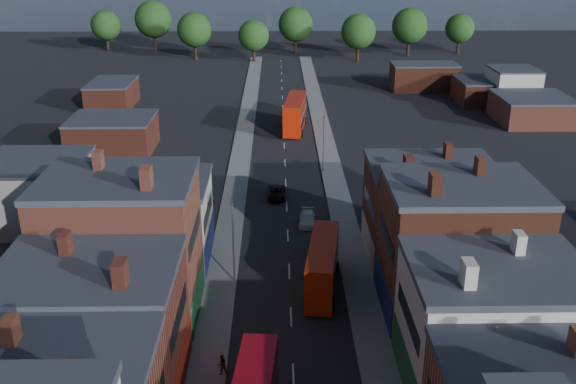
{
  "coord_description": "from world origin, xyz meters",
  "views": [
    {
      "loc": [
        -1.07,
        -23.04,
        30.46
      ],
      "look_at": [
        0.0,
        38.75,
        5.62
      ],
      "focal_mm": 40.0,
      "sensor_mm": 36.0,
      "label": 1
    }
  ],
  "objects_px": {
    "car_2": "(277,193)",
    "bus_1": "(323,265)",
    "bus_2": "(295,113)",
    "car_3": "(307,219)",
    "ped_1": "(222,364)"
  },
  "relations": [
    {
      "from": "bus_2",
      "to": "ped_1",
      "type": "height_order",
      "value": "bus_2"
    },
    {
      "from": "bus_1",
      "to": "bus_2",
      "type": "relative_size",
      "value": 0.84
    },
    {
      "from": "bus_1",
      "to": "ped_1",
      "type": "distance_m",
      "value": 14.97
    },
    {
      "from": "car_3",
      "to": "ped_1",
      "type": "relative_size",
      "value": 2.65
    },
    {
      "from": "car_2",
      "to": "car_3",
      "type": "bearing_deg",
      "value": -65.01
    },
    {
      "from": "car_2",
      "to": "ped_1",
      "type": "relative_size",
      "value": 2.88
    },
    {
      "from": "car_3",
      "to": "ped_1",
      "type": "bearing_deg",
      "value": -100.64
    },
    {
      "from": "car_2",
      "to": "bus_1",
      "type": "bearing_deg",
      "value": -78.14
    },
    {
      "from": "bus_2",
      "to": "ped_1",
      "type": "distance_m",
      "value": 64.81
    },
    {
      "from": "bus_2",
      "to": "car_2",
      "type": "relative_size",
      "value": 2.74
    },
    {
      "from": "car_3",
      "to": "car_2",
      "type": "bearing_deg",
      "value": 118.9
    },
    {
      "from": "bus_1",
      "to": "car_3",
      "type": "distance_m",
      "value": 14.51
    },
    {
      "from": "bus_1",
      "to": "car_3",
      "type": "xyz_separation_m",
      "value": [
        -0.75,
        14.38,
        -1.83
      ]
    },
    {
      "from": "car_2",
      "to": "car_3",
      "type": "xyz_separation_m",
      "value": [
        3.43,
        -7.77,
        -0.03
      ]
    },
    {
      "from": "bus_1",
      "to": "bus_2",
      "type": "xyz_separation_m",
      "value": [
        -1.07,
        52.0,
        0.46
      ]
    }
  ]
}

